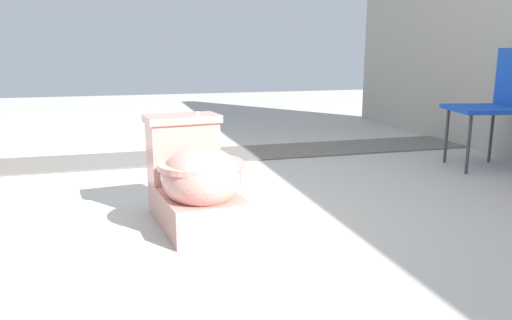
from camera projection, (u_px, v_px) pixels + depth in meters
ground_plane at (183, 212)px, 2.59m from camera, size 14.00×14.00×0.00m
gravel_strip at (223, 154)px, 3.98m from camera, size 0.56×8.00×0.01m
toilet at (195, 180)px, 2.36m from camera, size 0.67×0.45×0.52m
folding_chair_left at (499, 96)px, 3.46m from camera, size 0.52×0.52×0.83m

